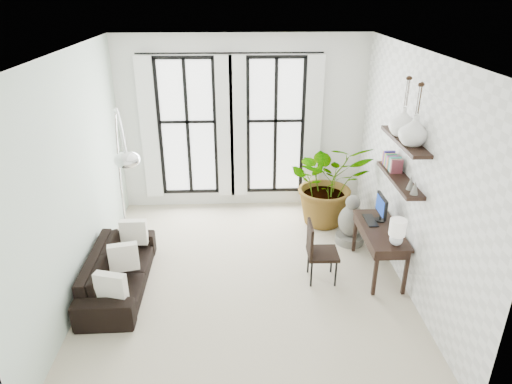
{
  "coord_description": "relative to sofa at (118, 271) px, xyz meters",
  "views": [
    {
      "loc": [
        -0.1,
        -5.6,
        3.92
      ],
      "look_at": [
        0.15,
        0.3,
        1.24
      ],
      "focal_mm": 32.0,
      "sensor_mm": 36.0,
      "label": 1
    }
  ],
  "objects": [
    {
      "name": "wall_left",
      "position": [
        -0.45,
        0.17,
        1.32
      ],
      "size": [
        0.0,
        5.0,
        5.0
      ],
      "primitive_type": "plane",
      "rotation": [
        1.57,
        0.0,
        1.57
      ],
      "color": "silver",
      "rests_on": "floor"
    },
    {
      "name": "wall_shelves",
      "position": [
        3.91,
        0.28,
        1.45
      ],
      "size": [
        0.25,
        1.3,
        0.6
      ],
      "color": "black",
      "rests_on": "wall_right"
    },
    {
      "name": "wall_back",
      "position": [
        1.8,
        2.67,
        1.32
      ],
      "size": [
        4.5,
        0.0,
        4.5
      ],
      "primitive_type": "plane",
      "rotation": [
        1.57,
        0.0,
        0.0
      ],
      "color": "white",
      "rests_on": "floor"
    },
    {
      "name": "desk",
      "position": [
        3.75,
        0.19,
        0.41
      ],
      "size": [
        0.52,
        1.24,
        1.12
      ],
      "color": "black",
      "rests_on": "floor"
    },
    {
      "name": "floor",
      "position": [
        1.8,
        0.17,
        -0.28
      ],
      "size": [
        5.0,
        5.0,
        0.0
      ],
      "primitive_type": "plane",
      "color": "beige",
      "rests_on": "ground"
    },
    {
      "name": "ceiling",
      "position": [
        1.8,
        0.17,
        2.92
      ],
      "size": [
        5.0,
        5.0,
        0.0
      ],
      "primitive_type": "plane",
      "color": "white",
      "rests_on": "wall_back"
    },
    {
      "name": "throw_pillows",
      "position": [
        0.1,
        -0.0,
        0.22
      ],
      "size": [
        0.4,
        1.52,
        0.4
      ],
      "color": "white",
      "rests_on": "sofa"
    },
    {
      "name": "wall_right",
      "position": [
        4.05,
        0.17,
        1.32
      ],
      "size": [
        0.0,
        5.0,
        5.0
      ],
      "primitive_type": "plane",
      "rotation": [
        1.57,
        0.0,
        -1.57
      ],
      "color": "white",
      "rests_on": "floor"
    },
    {
      "name": "desk_chair",
      "position": [
        2.8,
        0.08,
        0.24
      ],
      "size": [
        0.44,
        0.44,
        0.91
      ],
      "rotation": [
        0.0,
        0.0,
        -0.02
      ],
      "color": "black",
      "rests_on": "floor"
    },
    {
      "name": "vase_a",
      "position": [
        3.91,
        -0.01,
        1.98
      ],
      "size": [
        0.37,
        0.37,
        0.38
      ],
      "primitive_type": "imported",
      "color": "white",
      "rests_on": "shelf_upper"
    },
    {
      "name": "buddha",
      "position": [
        3.54,
        1.11,
        0.08
      ],
      "size": [
        0.47,
        0.47,
        0.85
      ],
      "color": "slate",
      "rests_on": "floor"
    },
    {
      "name": "windows",
      "position": [
        1.6,
        2.6,
        1.28
      ],
      "size": [
        3.26,
        0.13,
        2.65
      ],
      "color": "white",
      "rests_on": "wall_back"
    },
    {
      "name": "vase_b",
      "position": [
        3.91,
        0.39,
        1.98
      ],
      "size": [
        0.37,
        0.37,
        0.38
      ],
      "primitive_type": "imported",
      "color": "white",
      "rests_on": "shelf_upper"
    },
    {
      "name": "plant",
      "position": [
        3.28,
        1.84,
        0.5
      ],
      "size": [
        1.48,
        1.3,
        1.56
      ],
      "primitive_type": "imported",
      "rotation": [
        0.0,
        0.0,
        0.06
      ],
      "color": "#2D7228",
      "rests_on": "floor"
    },
    {
      "name": "arc_lamp",
      "position": [
        0.1,
        0.53,
        1.62
      ],
      "size": [
        0.75,
        1.33,
        2.48
      ],
      "color": "silver",
      "rests_on": "floor"
    },
    {
      "name": "sofa",
      "position": [
        0.0,
        0.0,
        0.0
      ],
      "size": [
        0.78,
        1.94,
        0.56
      ],
      "primitive_type": "imported",
      "rotation": [
        0.0,
        0.0,
        1.58
      ],
      "color": "black",
      "rests_on": "floor"
    }
  ]
}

